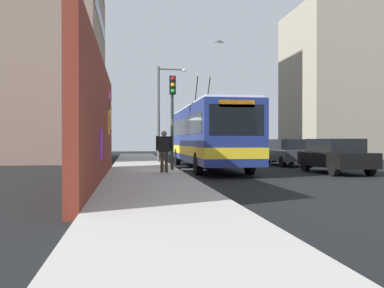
{
  "coord_description": "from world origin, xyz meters",
  "views": [
    {
      "loc": [
        -18.74,
        2.27,
        1.48
      ],
      "look_at": [
        1.24,
        -0.76,
        1.33
      ],
      "focal_mm": 38.42,
      "sensor_mm": 36.0,
      "label": 1
    }
  ],
  "objects_px": {
    "traffic_light": "(172,107)",
    "street_lamp": "(162,107)",
    "parked_car_navy": "(256,150)",
    "parked_car_dark_gray": "(287,152)",
    "parked_car_silver": "(238,148)",
    "parked_car_black": "(335,155)",
    "city_bus": "(208,134)",
    "pedestrian_at_curb": "(164,148)"
  },
  "relations": [
    {
      "from": "traffic_light",
      "to": "street_lamp",
      "type": "distance_m",
      "value": 7.75
    },
    {
      "from": "parked_car_navy",
      "to": "street_lamp",
      "type": "distance_m",
      "value": 8.29
    },
    {
      "from": "parked_car_dark_gray",
      "to": "street_lamp",
      "type": "bearing_deg",
      "value": 66.72
    },
    {
      "from": "parked_car_silver",
      "to": "traffic_light",
      "type": "bearing_deg",
      "value": 155.23
    },
    {
      "from": "parked_car_black",
      "to": "parked_car_silver",
      "type": "distance_m",
      "value": 17.1
    },
    {
      "from": "city_bus",
      "to": "traffic_light",
      "type": "relative_size",
      "value": 2.78
    },
    {
      "from": "parked_car_silver",
      "to": "traffic_light",
      "type": "distance_m",
      "value": 17.68
    },
    {
      "from": "pedestrian_at_curb",
      "to": "traffic_light",
      "type": "relative_size",
      "value": 0.41
    },
    {
      "from": "parked_car_silver",
      "to": "pedestrian_at_curb",
      "type": "height_order",
      "value": "pedestrian_at_curb"
    },
    {
      "from": "parked_car_silver",
      "to": "parked_car_dark_gray",
      "type": "bearing_deg",
      "value": 180.0
    },
    {
      "from": "parked_car_silver",
      "to": "traffic_light",
      "type": "relative_size",
      "value": 1.13
    },
    {
      "from": "parked_car_dark_gray",
      "to": "parked_car_silver",
      "type": "relative_size",
      "value": 0.85
    },
    {
      "from": "parked_car_navy",
      "to": "street_lamp",
      "type": "relative_size",
      "value": 0.79
    },
    {
      "from": "pedestrian_at_curb",
      "to": "parked_car_navy",
      "type": "bearing_deg",
      "value": -33.25
    },
    {
      "from": "pedestrian_at_curb",
      "to": "city_bus",
      "type": "bearing_deg",
      "value": -33.59
    },
    {
      "from": "pedestrian_at_curb",
      "to": "parked_car_dark_gray",
      "type": "bearing_deg",
      "value": -52.74
    },
    {
      "from": "parked_car_silver",
      "to": "city_bus",
      "type": "bearing_deg",
      "value": 158.65
    },
    {
      "from": "pedestrian_at_curb",
      "to": "street_lamp",
      "type": "height_order",
      "value": "street_lamp"
    },
    {
      "from": "pedestrian_at_curb",
      "to": "traffic_light",
      "type": "height_order",
      "value": "traffic_light"
    },
    {
      "from": "city_bus",
      "to": "pedestrian_at_curb",
      "type": "xyz_separation_m",
      "value": [
        -3.97,
        2.64,
        -0.63
      ]
    },
    {
      "from": "parked_car_black",
      "to": "traffic_light",
      "type": "distance_m",
      "value": 7.76
    },
    {
      "from": "parked_car_navy",
      "to": "parked_car_silver",
      "type": "relative_size",
      "value": 1.0
    },
    {
      "from": "street_lamp",
      "to": "pedestrian_at_curb",
      "type": "bearing_deg",
      "value": 176.11
    },
    {
      "from": "parked_car_dark_gray",
      "to": "traffic_light",
      "type": "relative_size",
      "value": 0.96
    },
    {
      "from": "parked_car_black",
      "to": "traffic_light",
      "type": "relative_size",
      "value": 0.99
    },
    {
      "from": "parked_car_dark_gray",
      "to": "parked_car_navy",
      "type": "distance_m",
      "value": 5.99
    },
    {
      "from": "parked_car_black",
      "to": "parked_car_dark_gray",
      "type": "relative_size",
      "value": 1.03
    },
    {
      "from": "parked_car_dark_gray",
      "to": "parked_car_silver",
      "type": "bearing_deg",
      "value": -0.0
    },
    {
      "from": "pedestrian_at_curb",
      "to": "street_lamp",
      "type": "distance_m",
      "value": 9.43
    },
    {
      "from": "parked_car_black",
      "to": "city_bus",
      "type": "bearing_deg",
      "value": 53.89
    },
    {
      "from": "pedestrian_at_curb",
      "to": "traffic_light",
      "type": "distance_m",
      "value": 2.34
    },
    {
      "from": "city_bus",
      "to": "traffic_light",
      "type": "xyz_separation_m",
      "value": [
        -2.62,
        2.15,
        1.22
      ]
    },
    {
      "from": "city_bus",
      "to": "parked_car_black",
      "type": "distance_m",
      "value": 6.51
    },
    {
      "from": "parked_car_navy",
      "to": "parked_car_dark_gray",
      "type": "bearing_deg",
      "value": 180.0
    },
    {
      "from": "parked_car_black",
      "to": "street_lamp",
      "type": "bearing_deg",
      "value": 39.08
    },
    {
      "from": "parked_car_dark_gray",
      "to": "pedestrian_at_curb",
      "type": "distance_m",
      "value": 9.85
    },
    {
      "from": "parked_car_dark_gray",
      "to": "street_lamp",
      "type": "relative_size",
      "value": 0.68
    },
    {
      "from": "traffic_light",
      "to": "parked_car_navy",
      "type": "bearing_deg",
      "value": -34.72
    },
    {
      "from": "pedestrian_at_curb",
      "to": "traffic_light",
      "type": "xyz_separation_m",
      "value": [
        1.35,
        -0.49,
        1.85
      ]
    },
    {
      "from": "parked_car_silver",
      "to": "traffic_light",
      "type": "xyz_separation_m",
      "value": [
        -15.93,
        7.35,
        2.21
      ]
    },
    {
      "from": "city_bus",
      "to": "parked_car_black",
      "type": "bearing_deg",
      "value": -126.11
    },
    {
      "from": "parked_car_black",
      "to": "pedestrian_at_curb",
      "type": "bearing_deg",
      "value": 91.3
    }
  ]
}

